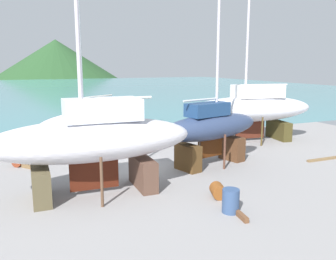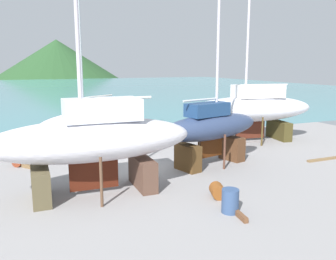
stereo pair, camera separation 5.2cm
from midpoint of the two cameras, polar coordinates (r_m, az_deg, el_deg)
name	(u,v)px [view 1 (the left image)]	position (r m, az deg, el deg)	size (l,w,h in m)	color
ground_plane	(158,181)	(17.16, -1.64, -8.25)	(41.33, 41.33, 0.00)	gray
sea_water	(47,90)	(81.98, -19.04, 6.18)	(139.91, 112.28, 0.01)	teal
headland_hill	(57,77)	(162.30, -17.53, 8.20)	(100.54, 100.54, 31.83)	#274C27
sailboat_far_slipway	(88,121)	(23.52, -12.85, 1.49)	(7.53, 5.81, 12.21)	#4F2E2D
sailboat_large_starboard	(211,128)	(19.45, 6.94, 0.32)	(7.07, 3.52, 10.72)	#54331E
sailboat_mid_port	(94,140)	(15.27, -12.01, -1.55)	(8.83, 3.30, 13.37)	brown
sailboat_small_center	(251,109)	(26.25, 13.28, 3.40)	(9.89, 4.41, 13.92)	#4B2E22
worker	(77,125)	(28.51, -14.55, 0.86)	(0.34, 0.48, 1.69)	orange
barrel_ochre	(231,201)	(13.77, 10.01, -11.23)	(0.65, 0.65, 0.92)	#324A73
barrel_rust_near	(20,161)	(21.20, -22.85, -4.59)	(0.58, 0.58, 0.77)	maroon
barrel_by_slipway	(218,191)	(15.20, 8.00, -9.71)	(0.59, 0.59, 0.77)	brown
timber_short_skew	(325,159)	(22.74, 24.07, -4.28)	(2.67, 0.21, 0.12)	brown
timber_plank_near	(235,211)	(13.87, 10.76, -12.71)	(1.86, 0.16, 0.19)	brown
timber_short_cross	(29,167)	(20.46, -21.61, -5.60)	(1.65, 0.16, 0.19)	brown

